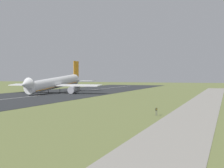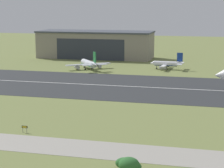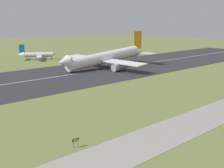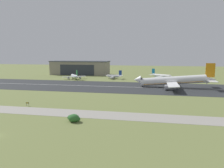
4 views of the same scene
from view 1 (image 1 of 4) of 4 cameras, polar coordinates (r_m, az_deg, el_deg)
ground_plane at (r=91.29m, az=0.37°, el=-4.44°), size 658.26×658.26×0.00m
taxiway_road at (r=86.19m, az=15.12°, el=-4.84°), size 313.69×11.66×0.05m
airplane_landing at (r=171.53m, az=-10.40°, el=0.10°), size 59.61×53.90×18.42m
runway_sign at (r=75.12m, az=8.13°, el=-4.72°), size 1.57×0.13×1.81m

